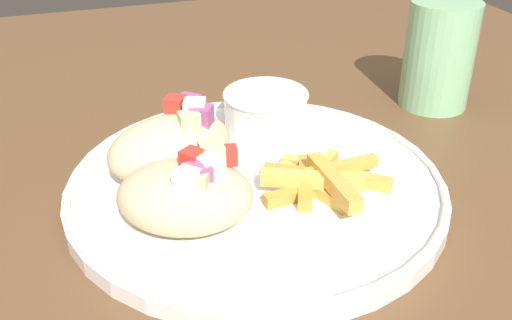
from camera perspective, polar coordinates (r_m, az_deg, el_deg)
name	(u,v)px	position (r m, az deg, el deg)	size (l,w,h in m)	color
table	(216,257)	(0.56, -3.84, -9.22)	(1.20, 1.20, 0.72)	brown
plate	(256,185)	(0.50, 0.00, -2.40)	(0.32, 0.32, 0.02)	white
pita_sandwich_near	(186,194)	(0.44, -6.66, -3.21)	(0.13, 0.12, 0.06)	beige
pita_sandwich_far	(172,146)	(0.50, -8.04, 1.37)	(0.12, 0.09, 0.06)	beige
fries_pile	(320,178)	(0.49, 6.07, -1.76)	(0.11, 0.11, 0.03)	gold
sauce_ramekin	(266,109)	(0.57, 0.92, 4.91)	(0.08, 0.08, 0.04)	white
water_glass	(438,60)	(0.68, 16.96, 9.13)	(0.07, 0.07, 0.11)	#8CCC93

